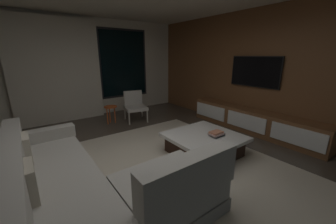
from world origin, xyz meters
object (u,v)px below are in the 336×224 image
Objects in this scene: accent_chair_near_window at (135,104)px; coffee_table at (204,144)px; side_stool at (111,109)px; mounted_tv at (255,72)px; media_console at (253,122)px; book_stack_on_coffee_table at (216,134)px; sectional_couch at (85,186)px.

coffee_table is at bearing -88.43° from accent_chair_near_window.
mounted_tv is (2.55, -2.31, 0.98)m from side_stool.
accent_chair_near_window is 3.06m from mounted_tv.
media_console reaches higher than side_stool.
book_stack_on_coffee_table is 2.64m from accent_chair_near_window.
book_stack_on_coffee_table is at bearing -166.09° from mounted_tv.
sectional_couch is at bearing -176.51° from coffee_table.
accent_chair_near_window is (1.98, 2.62, 0.14)m from sectional_couch.
side_stool reaches higher than coffee_table.
accent_chair_near_window is at bearing 52.91° from sectional_couch.
media_console is at bearing -54.17° from accent_chair_near_window.
mounted_tv is at bearing 6.01° from sectional_couch.
media_console reaches higher than book_stack_on_coffee_table.
mounted_tv is (3.90, 0.41, 1.06)m from sectional_couch.
coffee_table is 0.99× the size of mounted_tv.
accent_chair_near_window is (-0.21, 2.63, 0.04)m from book_stack_on_coffee_table.
coffee_table is 1.49× the size of accent_chair_near_window.
sectional_couch reaches higher than accent_chair_near_window.
side_stool is (-0.85, 2.73, -0.02)m from book_stack_on_coffee_table.
media_console is at bearing -132.48° from mounted_tv.
accent_chair_near_window is (-0.07, 2.49, 0.25)m from coffee_table.
mounted_tv is (1.85, 0.29, 1.16)m from coffee_table.
book_stack_on_coffee_table is 0.08× the size of media_console.
coffee_table is 2.70m from side_stool.
accent_chair_near_window is 0.65m from side_stool.
media_console is (2.37, -2.51, -0.12)m from side_stool.
accent_chair_near_window is at bearing 91.57° from coffee_table.
book_stack_on_coffee_table is 0.56× the size of side_stool.
book_stack_on_coffee_table is at bearing -43.07° from coffee_table.
media_console is at bearing 3.27° from sectional_couch.
sectional_couch is 3.21× the size of accent_chair_near_window.
mounted_tv reaches higher than side_stool.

